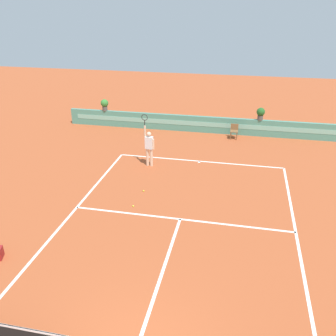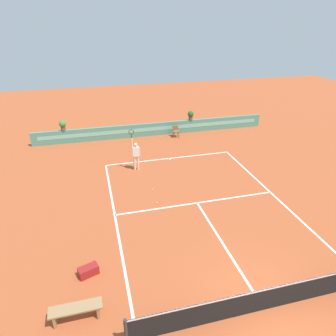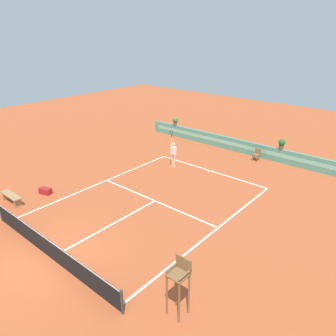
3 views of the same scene
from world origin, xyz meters
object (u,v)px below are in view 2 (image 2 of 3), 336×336
at_px(tennis_ball_near_baseline, 153,190).
at_px(bench_courtside, 76,310).
at_px(ball_kid_chair, 176,131).
at_px(gear_bag, 88,271).
at_px(potted_plant_far_left, 63,125).
at_px(potted_plant_right, 191,115).
at_px(tennis_player, 136,154).
at_px(tennis_ball_mid_court, 157,203).

bearing_deg(tennis_ball_near_baseline, bench_courtside, -118.98).
xyz_separation_m(ball_kid_chair, gear_bag, (-6.91, -12.72, -0.30)).
relative_size(potted_plant_far_left, potted_plant_right, 1.00).
relative_size(tennis_player, tennis_ball_near_baseline, 38.01).
bearing_deg(tennis_ball_near_baseline, potted_plant_right, 59.42).
height_order(bench_courtside, potted_plant_far_left, potted_plant_far_left).
xyz_separation_m(gear_bag, potted_plant_far_left, (-1.30, 13.46, 1.23)).
bearing_deg(bench_courtside, potted_plant_right, 60.15).
distance_m(tennis_ball_mid_court, potted_plant_far_left, 10.69).
relative_size(gear_bag, tennis_ball_near_baseline, 10.29).
height_order(ball_kid_chair, potted_plant_right, potted_plant_right).
bearing_deg(tennis_ball_mid_court, potted_plant_right, 62.66).
height_order(tennis_player, tennis_ball_near_baseline, tennis_player).
height_order(gear_bag, tennis_player, tennis_player).
xyz_separation_m(ball_kid_chair, bench_courtside, (-7.31, -14.48, -0.10)).
distance_m(bench_courtside, tennis_ball_near_baseline, 8.03).
distance_m(gear_bag, potted_plant_far_left, 13.57).
relative_size(bench_courtside, tennis_player, 0.62).
bearing_deg(bench_courtside, gear_bag, 77.42).
bearing_deg(gear_bag, tennis_player, 68.89).
relative_size(tennis_ball_near_baseline, potted_plant_right, 0.09).
bearing_deg(bench_courtside, tennis_player, 70.38).
bearing_deg(tennis_ball_mid_court, bench_courtside, -123.75).
bearing_deg(potted_plant_far_left, tennis_ball_near_baseline, -59.69).
distance_m(tennis_ball_near_baseline, potted_plant_right, 9.62).
bearing_deg(gear_bag, tennis_ball_mid_court, 49.12).
relative_size(tennis_player, potted_plant_right, 3.57).
xyz_separation_m(tennis_ball_mid_court, potted_plant_far_left, (-4.73, 9.49, 1.38)).
height_order(ball_kid_chair, gear_bag, ball_kid_chair).
distance_m(ball_kid_chair, tennis_ball_near_baseline, 8.22).
relative_size(tennis_ball_near_baseline, potted_plant_far_left, 0.09).
bearing_deg(potted_plant_far_left, tennis_player, -51.83).
distance_m(tennis_player, tennis_ball_mid_court, 4.10).
height_order(tennis_ball_near_baseline, potted_plant_right, potted_plant_right).
relative_size(gear_bag, tennis_player, 0.27).
bearing_deg(potted_plant_right, tennis_ball_mid_court, -117.34).
distance_m(gear_bag, tennis_ball_near_baseline, 6.32).
bearing_deg(tennis_ball_mid_court, potted_plant_far_left, 116.46).
height_order(tennis_ball_mid_court, potted_plant_far_left, potted_plant_far_left).
bearing_deg(potted_plant_far_left, gear_bag, -84.50).
distance_m(gear_bag, tennis_player, 8.53).
relative_size(gear_bag, tennis_ball_mid_court, 10.29).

